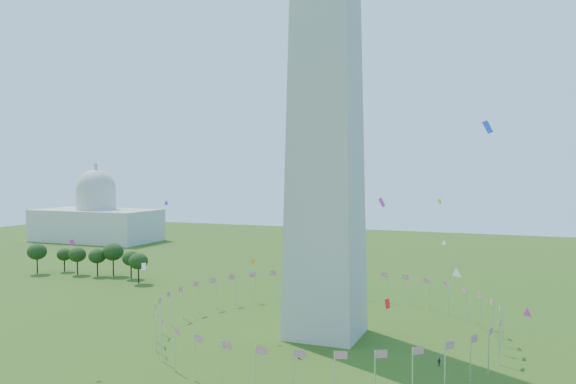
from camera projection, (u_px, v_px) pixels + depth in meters
name	position (u px, v px, depth m)	size (l,w,h in m)	color
flag_ring	(325.00, 317.00, 135.25)	(80.24, 80.24, 9.00)	silver
capitol_building	(96.00, 201.00, 321.76)	(70.00, 35.00, 46.00)	beige
kites_aloft	(339.00, 262.00, 108.73)	(106.76, 81.05, 41.80)	white
tree_line_west	(93.00, 262.00, 211.94)	(55.46, 16.08, 12.21)	#244517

